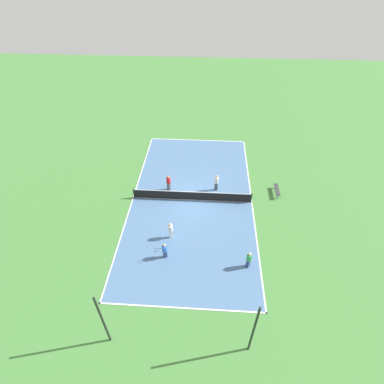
{
  "coord_description": "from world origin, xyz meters",
  "views": [
    {
      "loc": [
        -1.2,
        19.19,
        17.46
      ],
      "look_at": [
        0.0,
        0.0,
        0.9
      ],
      "focal_mm": 28.0,
      "sensor_mm": 36.0,
      "label": 1
    }
  ],
  "objects_px": {
    "player_near_white": "(216,182)",
    "tennis_ball_near_net": "(162,164)",
    "player_near_blue": "(165,250)",
    "player_coach_red": "(169,182)",
    "player_far_green": "(249,259)",
    "fence_post_back_right": "(103,321)",
    "tennis_net": "(192,195)",
    "fence_post_back_left": "(254,330)",
    "bench": "(277,190)",
    "player_far_white": "(171,230)",
    "tennis_ball_left_sideline": "(196,245)"
  },
  "relations": [
    {
      "from": "player_coach_red",
      "to": "tennis_ball_near_net",
      "type": "relative_size",
      "value": 22.98
    },
    {
      "from": "player_far_green",
      "to": "tennis_ball_near_net",
      "type": "relative_size",
      "value": 21.45
    },
    {
      "from": "tennis_ball_near_net",
      "to": "fence_post_back_left",
      "type": "relative_size",
      "value": 0.02
    },
    {
      "from": "player_near_blue",
      "to": "player_coach_red",
      "type": "distance_m",
      "value": 7.43
    },
    {
      "from": "tennis_net",
      "to": "tennis_ball_left_sideline",
      "type": "xyz_separation_m",
      "value": [
        -0.6,
        4.99,
        -0.45
      ]
    },
    {
      "from": "player_near_blue",
      "to": "tennis_ball_left_sideline",
      "type": "distance_m",
      "value": 2.55
    },
    {
      "from": "bench",
      "to": "player_coach_red",
      "type": "distance_m",
      "value": 9.59
    },
    {
      "from": "player_near_white",
      "to": "tennis_ball_left_sideline",
      "type": "xyz_separation_m",
      "value": [
        1.46,
        6.46,
        -0.89
      ]
    },
    {
      "from": "player_far_green",
      "to": "player_near_white",
      "type": "xyz_separation_m",
      "value": [
        2.21,
        -8.1,
        0.1
      ]
    },
    {
      "from": "tennis_net",
      "to": "player_coach_red",
      "type": "relative_size",
      "value": 6.54
    },
    {
      "from": "bench",
      "to": "fence_post_back_left",
      "type": "bearing_deg",
      "value": -14.74
    },
    {
      "from": "fence_post_back_left",
      "to": "fence_post_back_right",
      "type": "distance_m",
      "value": 7.77
    },
    {
      "from": "player_far_white",
      "to": "fence_post_back_left",
      "type": "distance_m",
      "value": 9.46
    },
    {
      "from": "player_far_green",
      "to": "tennis_ball_near_net",
      "type": "height_order",
      "value": "player_far_green"
    },
    {
      "from": "tennis_ball_near_net",
      "to": "fence_post_back_right",
      "type": "distance_m",
      "value": 17.35
    },
    {
      "from": "tennis_net",
      "to": "player_coach_red",
      "type": "distance_m",
      "value": 2.51
    },
    {
      "from": "tennis_ball_left_sideline",
      "to": "player_near_blue",
      "type": "bearing_deg",
      "value": 29.16
    },
    {
      "from": "tennis_net",
      "to": "bench",
      "type": "distance_m",
      "value": 7.54
    },
    {
      "from": "fence_post_back_left",
      "to": "fence_post_back_right",
      "type": "relative_size",
      "value": 1.0
    },
    {
      "from": "fence_post_back_left",
      "to": "tennis_ball_left_sideline",
      "type": "bearing_deg",
      "value": -65.18
    },
    {
      "from": "player_near_white",
      "to": "tennis_ball_near_net",
      "type": "height_order",
      "value": "player_near_white"
    },
    {
      "from": "bench",
      "to": "tennis_ball_left_sideline",
      "type": "xyz_separation_m",
      "value": [
        6.83,
        6.33,
        -0.33
      ]
    },
    {
      "from": "player_coach_red",
      "to": "tennis_net",
      "type": "bearing_deg",
      "value": 14.3
    },
    {
      "from": "tennis_net",
      "to": "tennis_ball_near_net",
      "type": "height_order",
      "value": "tennis_net"
    },
    {
      "from": "tennis_ball_left_sideline",
      "to": "player_near_white",
      "type": "bearing_deg",
      "value": -102.75
    },
    {
      "from": "player_far_white",
      "to": "player_coach_red",
      "type": "xyz_separation_m",
      "value": [
        0.83,
        -5.56,
        0.04
      ]
    },
    {
      "from": "player_near_blue",
      "to": "player_far_green",
      "type": "xyz_separation_m",
      "value": [
        -5.8,
        0.45,
        0.05
      ]
    },
    {
      "from": "player_far_green",
      "to": "fence_post_back_right",
      "type": "bearing_deg",
      "value": 162.48
    },
    {
      "from": "player_far_green",
      "to": "player_near_white",
      "type": "height_order",
      "value": "player_near_white"
    },
    {
      "from": "player_far_green",
      "to": "fence_post_back_right",
      "type": "xyz_separation_m",
      "value": [
        8.16,
        5.47,
        1.42
      ]
    },
    {
      "from": "player_far_white",
      "to": "fence_post_back_left",
      "type": "bearing_deg",
      "value": 105.53
    },
    {
      "from": "player_near_white",
      "to": "fence_post_back_right",
      "type": "bearing_deg",
      "value": -120.52
    },
    {
      "from": "tennis_net",
      "to": "player_far_green",
      "type": "xyz_separation_m",
      "value": [
        -4.27,
        6.63,
        0.33
      ]
    },
    {
      "from": "player_near_white",
      "to": "player_coach_red",
      "type": "height_order",
      "value": "player_near_white"
    },
    {
      "from": "player_near_white",
      "to": "player_near_blue",
      "type": "bearing_deg",
      "value": -122.01
    },
    {
      "from": "tennis_net",
      "to": "player_near_white",
      "type": "distance_m",
      "value": 2.57
    },
    {
      "from": "player_near_blue",
      "to": "player_near_white",
      "type": "height_order",
      "value": "player_near_white"
    },
    {
      "from": "player_far_green",
      "to": "tennis_ball_left_sideline",
      "type": "relative_size",
      "value": 21.45
    },
    {
      "from": "tennis_net",
      "to": "fence_post_back_right",
      "type": "height_order",
      "value": "fence_post_back_right"
    },
    {
      "from": "bench",
      "to": "tennis_ball_near_net",
      "type": "relative_size",
      "value": 24.72
    },
    {
      "from": "tennis_net",
      "to": "player_near_white",
      "type": "bearing_deg",
      "value": -144.53
    },
    {
      "from": "bench",
      "to": "player_far_white",
      "type": "height_order",
      "value": "player_far_white"
    },
    {
      "from": "tennis_ball_near_net",
      "to": "tennis_ball_left_sideline",
      "type": "bearing_deg",
      "value": 111.13
    },
    {
      "from": "player_coach_red",
      "to": "player_far_white",
      "type": "bearing_deg",
      "value": -37.6
    },
    {
      "from": "player_near_white",
      "to": "tennis_ball_near_net",
      "type": "distance_m",
      "value": 6.53
    },
    {
      "from": "tennis_net",
      "to": "fence_post_back_left",
      "type": "height_order",
      "value": "fence_post_back_left"
    },
    {
      "from": "player_far_green",
      "to": "player_near_white",
      "type": "relative_size",
      "value": 0.9
    },
    {
      "from": "bench",
      "to": "fence_post_back_right",
      "type": "height_order",
      "value": "fence_post_back_right"
    },
    {
      "from": "player_coach_red",
      "to": "fence_post_back_right",
      "type": "bearing_deg",
      "value": -53.49
    },
    {
      "from": "player_near_blue",
      "to": "tennis_ball_near_net",
      "type": "bearing_deg",
      "value": -105.11
    }
  ]
}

